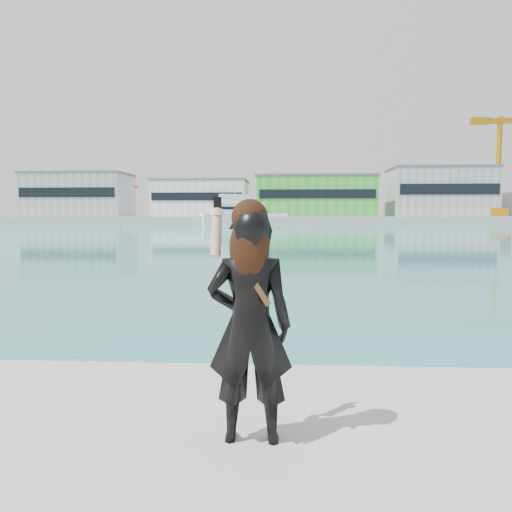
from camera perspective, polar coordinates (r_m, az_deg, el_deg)
The scene contains 13 objects.
ground at distance 4.39m, azimuth 4.73°, elevation -26.23°, with size 500.00×500.00×0.00m, color #1A6979.
far_quay at distance 133.77m, azimuth 3.26°, elevation 4.13°, with size 320.00×40.00×2.00m, color #9E9E99.
warehouse_grey_left at distance 142.82m, azimuth -19.53°, elevation 6.62°, with size 26.52×16.36×11.50m.
warehouse_white at distance 133.62m, azimuth -6.27°, elevation 6.58°, with size 24.48×15.35×9.50m.
warehouse_green at distance 132.09m, azimuth 6.77°, elevation 6.81°, with size 30.60×16.36×10.50m.
warehouse_grey_right at distance 137.84m, azimuth 20.27°, elevation 6.88°, with size 25.50×15.35×12.50m.
dock_crane at distance 137.20m, azimuth 26.45°, elevation 9.55°, with size 23.00×4.00×24.00m.
flagpole_left at distance 130.43m, azimuth -13.73°, elevation 6.42°, with size 1.28×0.16×8.00m.
flagpole_right at distance 126.80m, azimuth 13.38°, elevation 6.48°, with size 1.28×0.16×8.00m.
motor_yacht at distance 117.92m, azimuth -1.67°, elevation 4.86°, with size 20.90×12.13×9.42m.
buoy_near at distance 85.04m, azimuth 2.55°, elevation 3.15°, with size 0.50×0.50×0.50m, color orange.
buoy_far at distance 102.13m, azimuth -15.30°, elevation 3.24°, with size 0.50×0.50×0.50m, color orange.
woman at distance 3.19m, azimuth -0.73°, elevation -7.21°, with size 0.55×0.37×1.57m.
Camera 1 is at (-0.11, -3.76, 2.25)m, focal length 35.00 mm.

